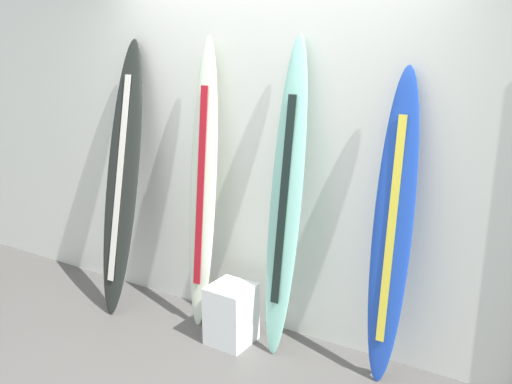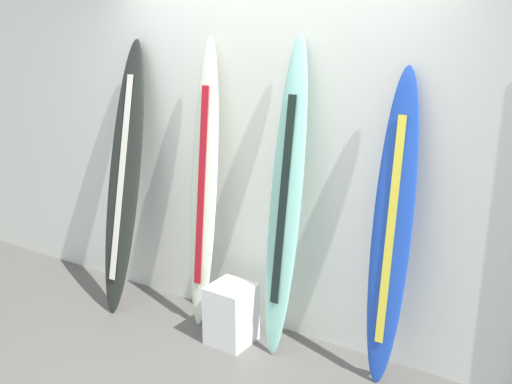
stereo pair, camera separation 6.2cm
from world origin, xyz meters
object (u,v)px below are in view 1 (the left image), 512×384
(surfboard_seafoam, at_px, (286,201))
(surfboard_cobalt, at_px, (392,234))
(display_block_left, at_px, (231,314))
(surfboard_charcoal, at_px, (122,181))
(surfboard_ivory, at_px, (203,187))

(surfboard_seafoam, relative_size, surfboard_cobalt, 1.09)
(display_block_left, bearing_deg, surfboard_charcoal, 176.49)
(surfboard_ivory, distance_m, surfboard_seafoam, 0.67)
(surfboard_charcoal, relative_size, surfboard_cobalt, 1.07)
(surfboard_cobalt, height_order, display_block_left, surfboard_cobalt)
(surfboard_cobalt, relative_size, display_block_left, 4.55)
(surfboard_ivory, relative_size, display_block_left, 4.92)
(surfboard_ivory, xyz_separation_m, display_block_left, (0.34, -0.16, -0.83))
(surfboard_charcoal, bearing_deg, surfboard_seafoam, 3.62)
(surfboard_seafoam, xyz_separation_m, surfboard_cobalt, (0.70, 0.03, -0.10))
(surfboard_cobalt, bearing_deg, surfboard_charcoal, -176.84)
(surfboard_ivory, bearing_deg, surfboard_charcoal, -171.49)
(surfboard_charcoal, bearing_deg, surfboard_ivory, 8.51)
(surfboard_cobalt, xyz_separation_m, display_block_left, (-1.04, -0.18, -0.73))
(surfboard_seafoam, height_order, surfboard_cobalt, surfboard_seafoam)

